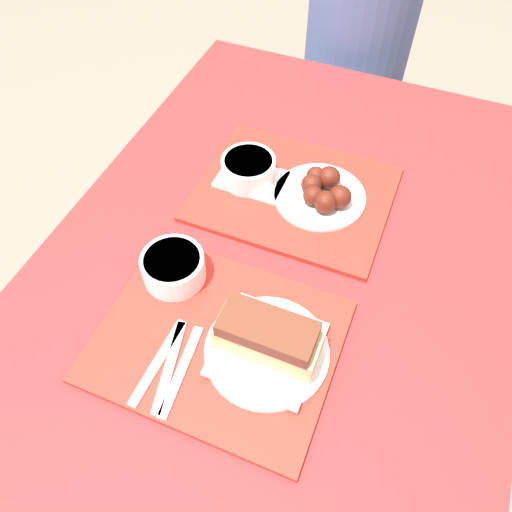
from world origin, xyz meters
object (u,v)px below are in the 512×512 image
tray_far (294,193)px  tray_near (218,341)px  brisket_sandwich_plate (267,342)px  bowl_coleslaw_far (248,168)px  wings_plate_far (322,192)px  bowl_coleslaw_near (173,267)px  person_seated_across (360,28)px

tray_far → tray_near: bearing=-90.5°
tray_near → brisket_sandwich_plate: size_ratio=1.92×
tray_near → bowl_coleslaw_far: (-0.10, 0.39, 0.04)m
tray_near → wings_plate_far: bearing=80.5°
tray_near → bowl_coleslaw_near: bearing=145.0°
bowl_coleslaw_near → bowl_coleslaw_far: same height
tray_near → tray_far: (0.00, 0.39, 0.00)m
bowl_coleslaw_near → tray_far: bearing=65.7°
tray_far → bowl_coleslaw_near: bowl_coleslaw_near is taller
tray_near → person_seated_across: 1.13m
brisket_sandwich_plate → tray_far: bearing=102.8°
bowl_coleslaw_near → person_seated_across: size_ratio=0.18×
wings_plate_far → tray_far: bearing=-177.7°
brisket_sandwich_plate → bowl_coleslaw_far: (-0.19, 0.38, -0.01)m
bowl_coleslaw_far → wings_plate_far: (0.17, 0.00, -0.01)m
tray_far → wings_plate_far: size_ratio=2.09×
brisket_sandwich_plate → wings_plate_far: size_ratio=1.09×
tray_near → brisket_sandwich_plate: 0.10m
bowl_coleslaw_near → person_seated_across: person_seated_across is taller
tray_near → wings_plate_far: wings_plate_far is taller
tray_near → wings_plate_far: 0.40m
tray_near → brisket_sandwich_plate: brisket_sandwich_plate is taller
wings_plate_far → bowl_coleslaw_far: bearing=-179.0°
bowl_coleslaw_near → brisket_sandwich_plate: bearing=-20.3°
tray_near → bowl_coleslaw_near: 0.16m
tray_far → bowl_coleslaw_far: bowl_coleslaw_far is taller
bowl_coleslaw_near → bowl_coleslaw_far: bearing=84.8°
bowl_coleslaw_far → tray_near: bearing=-75.0°
tray_far → brisket_sandwich_plate: brisket_sandwich_plate is taller
wings_plate_far → brisket_sandwich_plate: bearing=-86.4°
wings_plate_far → person_seated_across: bearing=98.5°
bowl_coleslaw_far → wings_plate_far: bearing=1.0°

